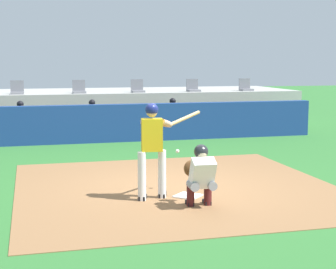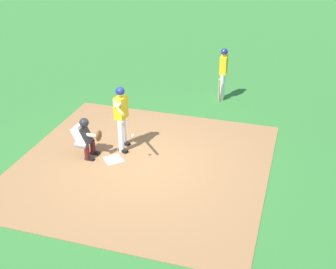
{
  "view_description": "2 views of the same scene",
  "coord_description": "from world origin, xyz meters",
  "px_view_note": "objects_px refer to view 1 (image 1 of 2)",
  "views": [
    {
      "loc": [
        -2.86,
        -10.3,
        2.57
      ],
      "look_at": [
        0.0,
        0.7,
        1.0
      ],
      "focal_mm": 57.33,
      "sensor_mm": 36.0,
      "label": 1
    },
    {
      "loc": [
        9.33,
        3.55,
        6.12
      ],
      "look_at": [
        0.0,
        0.7,
        1.0
      ],
      "focal_mm": 48.23,
      "sensor_mm": 36.0,
      "label": 2
    }
  ],
  "objects_px": {
    "stadium_seat_2": "(79,89)",
    "stadium_seat_5": "(246,87)",
    "stadium_seat_1": "(17,90)",
    "stadium_seat_4": "(193,88)",
    "dugout_player_2": "(174,116)",
    "dugout_player_0": "(21,121)",
    "dugout_player_1": "(93,119)",
    "batter_at_plate": "(153,145)",
    "catcher_crouched": "(200,174)",
    "stadium_seat_3": "(138,89)",
    "home_plate": "(188,196)"
  },
  "relations": [
    {
      "from": "stadium_seat_2",
      "to": "stadium_seat_5",
      "type": "height_order",
      "value": "same"
    },
    {
      "from": "stadium_seat_1",
      "to": "stadium_seat_4",
      "type": "distance_m",
      "value": 6.5
    },
    {
      "from": "dugout_player_2",
      "to": "stadium_seat_2",
      "type": "relative_size",
      "value": 2.71
    },
    {
      "from": "dugout_player_0",
      "to": "dugout_player_1",
      "type": "distance_m",
      "value": 2.3
    },
    {
      "from": "batter_at_plate",
      "to": "catcher_crouched",
      "type": "xyz_separation_m",
      "value": [
        0.67,
        -0.75,
        -0.43
      ]
    },
    {
      "from": "stadium_seat_2",
      "to": "stadium_seat_3",
      "type": "bearing_deg",
      "value": 0.0
    },
    {
      "from": "dugout_player_0",
      "to": "stadium_seat_1",
      "type": "xyz_separation_m",
      "value": [
        -0.11,
        2.03,
        0.86
      ]
    },
    {
      "from": "catcher_crouched",
      "to": "stadium_seat_1",
      "type": "bearing_deg",
      "value": 106.56
    },
    {
      "from": "home_plate",
      "to": "stadium_seat_2",
      "type": "bearing_deg",
      "value": 96.08
    },
    {
      "from": "stadium_seat_5",
      "to": "dugout_player_2",
      "type": "bearing_deg",
      "value": -149.76
    },
    {
      "from": "dugout_player_1",
      "to": "stadium_seat_1",
      "type": "relative_size",
      "value": 2.71
    },
    {
      "from": "catcher_crouched",
      "to": "dugout_player_1",
      "type": "height_order",
      "value": "dugout_player_1"
    },
    {
      "from": "batter_at_plate",
      "to": "dugout_player_2",
      "type": "bearing_deg",
      "value": 72.31
    },
    {
      "from": "catcher_crouched",
      "to": "dugout_player_1",
      "type": "xyz_separation_m",
      "value": [
        -0.84,
        8.9,
        0.07
      ]
    },
    {
      "from": "home_plate",
      "to": "dugout_player_1",
      "type": "relative_size",
      "value": 0.34
    },
    {
      "from": "catcher_crouched",
      "to": "stadium_seat_4",
      "type": "distance_m",
      "value": 11.44
    },
    {
      "from": "dugout_player_2",
      "to": "stadium_seat_3",
      "type": "height_order",
      "value": "stadium_seat_3"
    },
    {
      "from": "dugout_player_1",
      "to": "stadium_seat_4",
      "type": "bearing_deg",
      "value": 26.45
    },
    {
      "from": "dugout_player_1",
      "to": "batter_at_plate",
      "type": "bearing_deg",
      "value": -88.81
    },
    {
      "from": "dugout_player_1",
      "to": "dugout_player_0",
      "type": "bearing_deg",
      "value": 180.0
    },
    {
      "from": "batter_at_plate",
      "to": "stadium_seat_3",
      "type": "bearing_deg",
      "value": 80.22
    },
    {
      "from": "batter_at_plate",
      "to": "stadium_seat_2",
      "type": "relative_size",
      "value": 3.76
    },
    {
      "from": "dugout_player_0",
      "to": "stadium_seat_4",
      "type": "relative_size",
      "value": 2.71
    },
    {
      "from": "catcher_crouched",
      "to": "stadium_seat_2",
      "type": "distance_m",
      "value": 11.02
    },
    {
      "from": "dugout_player_2",
      "to": "stadium_seat_2",
      "type": "bearing_deg",
      "value": 145.95
    },
    {
      "from": "stadium_seat_2",
      "to": "stadium_seat_3",
      "type": "distance_m",
      "value": 2.17
    },
    {
      "from": "stadium_seat_4",
      "to": "stadium_seat_3",
      "type": "bearing_deg",
      "value": 180.0
    },
    {
      "from": "batter_at_plate",
      "to": "dugout_player_0",
      "type": "height_order",
      "value": "batter_at_plate"
    },
    {
      "from": "stadium_seat_1",
      "to": "stadium_seat_3",
      "type": "xyz_separation_m",
      "value": [
        4.33,
        0.0,
        0.0
      ]
    },
    {
      "from": "catcher_crouched",
      "to": "batter_at_plate",
      "type": "bearing_deg",
      "value": 131.89
    },
    {
      "from": "dugout_player_0",
      "to": "stadium_seat_3",
      "type": "height_order",
      "value": "stadium_seat_3"
    },
    {
      "from": "catcher_crouched",
      "to": "stadium_seat_4",
      "type": "height_order",
      "value": "stadium_seat_4"
    },
    {
      "from": "home_plate",
      "to": "stadium_seat_4",
      "type": "relative_size",
      "value": 0.92
    },
    {
      "from": "dugout_player_1",
      "to": "catcher_crouched",
      "type": "bearing_deg",
      "value": -84.61
    },
    {
      "from": "dugout_player_0",
      "to": "stadium_seat_1",
      "type": "distance_m",
      "value": 2.21
    },
    {
      "from": "dugout_player_1",
      "to": "stadium_seat_3",
      "type": "distance_m",
      "value": 2.93
    },
    {
      "from": "batter_at_plate",
      "to": "stadium_seat_1",
      "type": "relative_size",
      "value": 3.76
    },
    {
      "from": "stadium_seat_1",
      "to": "stadium_seat_4",
      "type": "xyz_separation_m",
      "value": [
        6.5,
        0.0,
        0.0
      ]
    },
    {
      "from": "dugout_player_1",
      "to": "dugout_player_2",
      "type": "height_order",
      "value": "same"
    },
    {
      "from": "stadium_seat_4",
      "to": "batter_at_plate",
      "type": "bearing_deg",
      "value": -111.06
    },
    {
      "from": "stadium_seat_3",
      "to": "stadium_seat_1",
      "type": "bearing_deg",
      "value": 180.0
    },
    {
      "from": "stadium_seat_1",
      "to": "stadium_seat_2",
      "type": "bearing_deg",
      "value": 0.0
    },
    {
      "from": "dugout_player_2",
      "to": "stadium_seat_4",
      "type": "distance_m",
      "value": 2.58
    },
    {
      "from": "stadium_seat_1",
      "to": "stadium_seat_3",
      "type": "distance_m",
      "value": 4.33
    },
    {
      "from": "dugout_player_1",
      "to": "stadium_seat_2",
      "type": "height_order",
      "value": "stadium_seat_2"
    },
    {
      "from": "dugout_player_0",
      "to": "dugout_player_1",
      "type": "xyz_separation_m",
      "value": [
        2.3,
        0.0,
        0.0
      ]
    },
    {
      "from": "dugout_player_2",
      "to": "stadium_seat_2",
      "type": "xyz_separation_m",
      "value": [
        -3.01,
        2.03,
        0.86
      ]
    },
    {
      "from": "dugout_player_2",
      "to": "stadium_seat_1",
      "type": "relative_size",
      "value": 2.71
    },
    {
      "from": "batter_at_plate",
      "to": "dugout_player_1",
      "type": "distance_m",
      "value": 8.16
    },
    {
      "from": "stadium_seat_5",
      "to": "catcher_crouched",
      "type": "bearing_deg",
      "value": -116.36
    }
  ]
}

